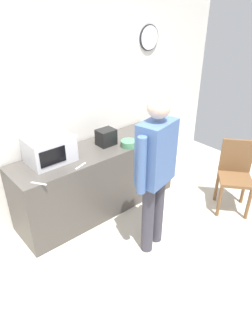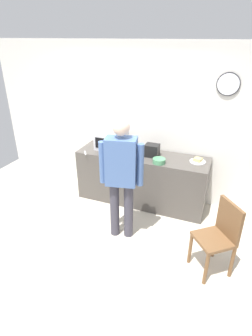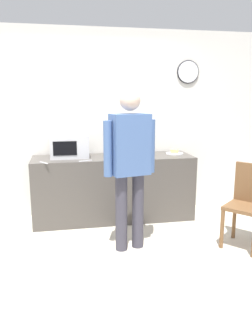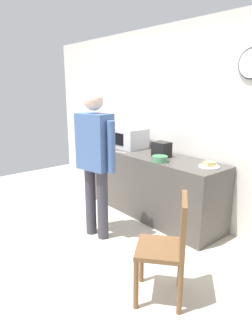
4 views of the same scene
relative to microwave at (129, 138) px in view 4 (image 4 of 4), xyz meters
The scene contains 11 objects.
ground_plane 1.68m from the microwave, 76.90° to the right, with size 6.00×6.00×0.00m, color beige.
back_wall 0.51m from the microwave, 45.16° to the left, with size 5.40×0.13×2.60m.
kitchen_counter 0.83m from the microwave, ahead, with size 2.17×0.62×0.88m, color #4C4742.
microwave is the anchor object (origin of this frame).
sandwich_plate 1.48m from the microwave, ahead, with size 0.24×0.24×0.07m.
salad_bowl 0.97m from the microwave, 16.75° to the right, with size 0.20×0.20×0.07m, color #4C8E60.
toaster 0.75m from the microwave, ahead, with size 0.22×0.18×0.20m, color black.
fork_utensil 0.50m from the microwave, 132.64° to the right, with size 0.17×0.02×0.01m, color silver.
spoon_utensil 0.40m from the microwave, 59.61° to the right, with size 0.17×0.02×0.01m, color silver.
person_standing 1.21m from the microwave, 59.38° to the right, with size 0.58×0.32×1.75m.
wooden_chair 2.34m from the microwave, 31.78° to the right, with size 0.56×0.56×0.94m.
Camera 4 is at (3.09, -1.59, 1.79)m, focal length 31.35 mm.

